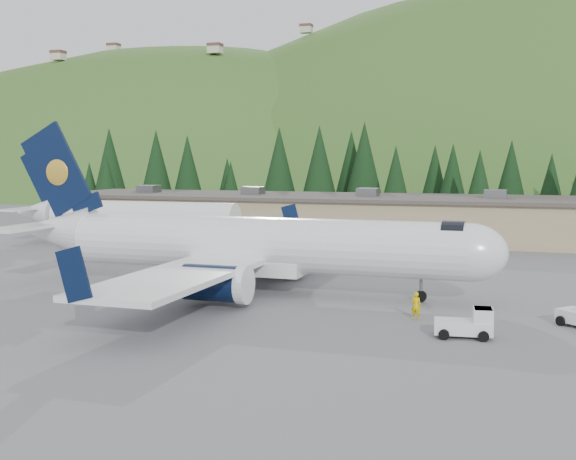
% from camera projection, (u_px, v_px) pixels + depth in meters
% --- Properties ---
extents(ground, '(600.00, 600.00, 0.00)m').
position_uv_depth(ground, '(263.00, 292.00, 52.68)').
color(ground, slate).
extents(airliner, '(38.04, 35.62, 12.67)m').
position_uv_depth(airliner, '(248.00, 246.00, 52.69)').
color(airliner, white).
rests_on(airliner, ground).
extents(second_airliner, '(27.50, 11.00, 10.05)m').
position_uv_depth(second_airliner, '(120.00, 216.00, 80.77)').
color(second_airliner, white).
rests_on(second_airliner, ground).
extents(baggage_tug_a, '(3.26, 2.17, 1.66)m').
position_uv_depth(baggage_tug_a, '(469.00, 324.00, 39.35)').
color(baggage_tug_a, silver).
rests_on(baggage_tug_a, ground).
extents(terminal_building, '(71.00, 17.00, 6.10)m').
position_uv_depth(terminal_building, '(328.00, 215.00, 89.94)').
color(terminal_building, '#978B5E').
rests_on(terminal_building, ground).
extents(ramp_worker, '(0.65, 0.45, 1.70)m').
position_uv_depth(ramp_worker, '(416.00, 306.00, 43.72)').
color(ramp_worker, '#DABC00').
rests_on(ramp_worker, ground).
extents(tree_line, '(111.80, 19.21, 14.11)m').
position_uv_depth(tree_line, '(374.00, 172.00, 110.85)').
color(tree_line, black).
rests_on(tree_line, ground).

